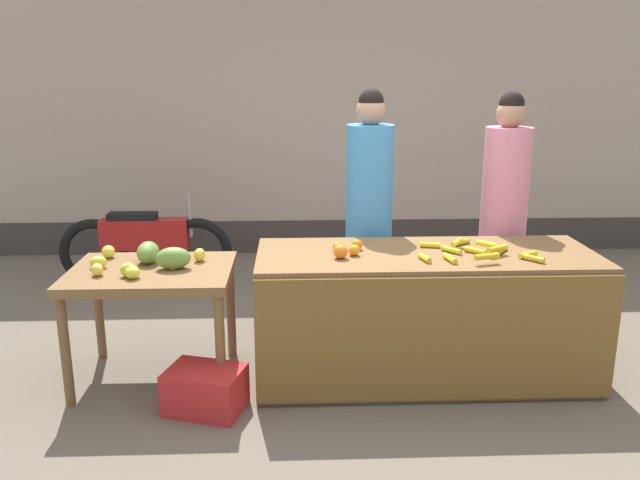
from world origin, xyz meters
The scene contains 12 objects.
ground_plane centered at (0.00, 0.00, 0.00)m, with size 24.00×24.00×0.00m, color #665B4C.
market_wall_back centered at (0.00, 3.12, 1.46)m, with size 9.42×0.23×2.98m.
fruit_stall_counter centered at (0.50, -0.01, 0.42)m, with size 2.17×0.83×0.84m.
side_table_wooden centered at (-1.25, 0.00, 0.66)m, with size 1.02×0.77×0.75m.
banana_bunch_pile centered at (0.80, -0.06, 0.87)m, with size 0.76×0.54×0.07m.
orange_pile centered at (-0.02, -0.04, 0.88)m, with size 0.20×0.27×0.09m.
mango_papaya_pile centered at (-1.25, 0.04, 0.82)m, with size 0.72×0.57×0.14m.
vendor_woman_blue_shirt centered at (0.20, 0.65, 0.93)m, with size 0.34×0.34×1.85m.
vendor_woman_pink_shirt centered at (1.20, 0.67, 0.92)m, with size 0.34×0.34×1.83m.
parked_motorcycle centered at (-1.73, 1.90, 0.40)m, with size 1.60×0.18×0.88m.
produce_crate centered at (-0.88, -0.43, 0.13)m, with size 0.44×0.32×0.26m, color red.
produce_sack centered at (-0.50, 0.85, 0.25)m, with size 0.36×0.30×0.50m, color maroon.
Camera 1 is at (-0.34, -3.89, 1.96)m, focal length 35.89 mm.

